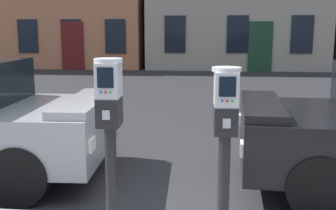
% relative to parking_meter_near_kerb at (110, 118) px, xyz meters
% --- Properties ---
extents(parking_meter_near_kerb, '(0.23, 0.26, 1.45)m').
position_rel_parking_meter_near_kerb_xyz_m(parking_meter_near_kerb, '(0.00, 0.00, 0.00)').
color(parking_meter_near_kerb, black).
rests_on(parking_meter_near_kerb, sidewalk_slab).
extents(parking_meter_twin_adjacent, '(0.23, 0.26, 1.39)m').
position_rel_parking_meter_near_kerb_xyz_m(parking_meter_twin_adjacent, '(0.88, -0.00, -0.04)').
color(parking_meter_twin_adjacent, black).
rests_on(parking_meter_twin_adjacent, sidewalk_slab).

